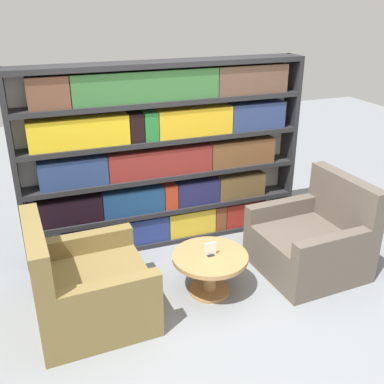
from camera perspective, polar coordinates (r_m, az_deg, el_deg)
ground_plane at (r=4.03m, az=2.62°, el=-14.48°), size 14.00×14.00×0.00m
bookshelf at (r=4.66m, az=-3.55°, el=4.52°), size 2.96×0.30×1.93m
armchair_left at (r=3.85m, az=-13.31°, el=-11.84°), size 0.95×0.96×0.92m
armchair_right at (r=4.55m, az=15.05°, el=-6.08°), size 0.96×0.97×0.92m
coffee_table at (r=4.06m, az=2.30°, el=-9.32°), size 0.68×0.68×0.39m
table_sign at (r=3.98m, az=2.34°, el=-7.36°), size 0.11×0.06×0.13m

